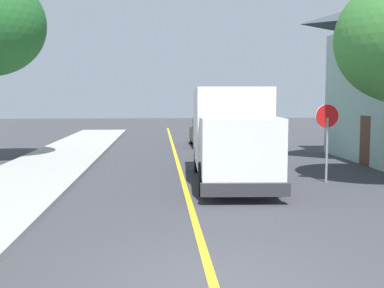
{
  "coord_description": "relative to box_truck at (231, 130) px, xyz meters",
  "views": [
    {
      "loc": [
        -0.82,
        -7.2,
        2.87
      ],
      "look_at": [
        0.22,
        8.04,
        1.4
      ],
      "focal_mm": 45.32,
      "sensor_mm": 36.0,
      "label": 1
    }
  ],
  "objects": [
    {
      "name": "ground_plane",
      "position": [
        -1.64,
        -9.24,
        -1.77
      ],
      "size": [
        120.0,
        120.0,
        0.0
      ],
      "primitive_type": "plane",
      "color": "#38383D"
    },
    {
      "name": "centre_line_yellow",
      "position": [
        -1.64,
        0.76,
        -1.76
      ],
      "size": [
        0.16,
        56.0,
        0.01
      ],
      "primitive_type": "cube",
      "color": "gold",
      "rests_on": "ground"
    },
    {
      "name": "box_truck",
      "position": [
        0.0,
        0.0,
        0.0
      ],
      "size": [
        2.72,
        7.28,
        3.2
      ],
      "color": "white",
      "rests_on": "ground"
    },
    {
      "name": "parked_car_near",
      "position": [
        0.63,
        6.31,
        -0.97
      ],
      "size": [
        1.82,
        4.41,
        1.67
      ],
      "color": "#4C564C",
      "rests_on": "ground"
    },
    {
      "name": "parked_car_mid",
      "position": [
        0.37,
        12.06,
        -0.97
      ],
      "size": [
        1.81,
        4.4,
        1.67
      ],
      "color": "black",
      "rests_on": "ground"
    },
    {
      "name": "stop_sign",
      "position": [
        3.19,
        -0.53,
        0.09
      ],
      "size": [
        0.8,
        0.1,
        2.65
      ],
      "color": "gray",
      "rests_on": "ground"
    }
  ]
}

